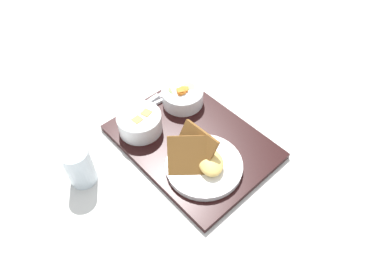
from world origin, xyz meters
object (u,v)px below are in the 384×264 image
bowl_soup (140,121)px  glass_water (80,168)px  plate_main (202,162)px  knife (157,97)px  bowl_salad (183,96)px  spoon (163,100)px

bowl_soup → glass_water: glass_water is taller
plate_main → knife: bearing=160.8°
plate_main → bowl_soup: bearing=-173.6°
bowl_salad → spoon: bowl_salad is taller
bowl_salad → glass_water: bearing=-90.0°
bowl_soup → knife: bearing=116.8°
plate_main → glass_water: bearing=-131.7°
bowl_salad → spoon: (-0.05, -0.04, -0.02)m
bowl_soup → plate_main: size_ratio=0.62×
plate_main → glass_water: size_ratio=1.77×
bowl_salad → glass_water: glass_water is taller
bowl_salad → glass_water: size_ratio=1.11×
spoon → glass_water: bearing=-161.7°
bowl_soup → spoon: (-0.04, 0.11, -0.03)m
spoon → glass_water: glass_water is taller
plate_main → knife: size_ratio=1.06×
bowl_salad → plate_main: plate_main is taller
bowl_salad → bowl_soup: bowl_salad is taller
knife → glass_water: size_ratio=1.67×
bowl_salad → plate_main: size_ratio=0.63×
plate_main → knife: plate_main is taller
plate_main → spoon: bearing=159.1°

